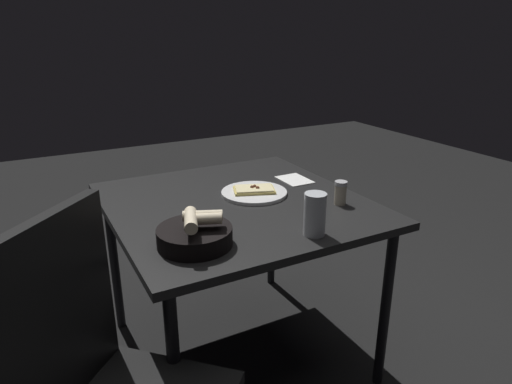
{
  "coord_description": "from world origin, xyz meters",
  "views": [
    {
      "loc": [
        1.52,
        -0.73,
        1.37
      ],
      "look_at": [
        0.09,
        0.04,
        0.79
      ],
      "focal_mm": 31.71,
      "sensor_mm": 36.0,
      "label": 1
    }
  ],
  "objects": [
    {
      "name": "chair_near",
      "position": [
        0.52,
        -0.64,
        0.54
      ],
      "size": [
        0.62,
        0.62,
        0.97
      ],
      "color": "black",
      "rests_on": "ground"
    },
    {
      "name": "dining_table",
      "position": [
        0.0,
        0.0,
        0.66
      ],
      "size": [
        1.0,
        0.97,
        0.73
      ],
      "color": "black",
      "rests_on": "ground"
    },
    {
      "name": "beer_glass",
      "position": [
        0.4,
        0.09,
        0.79
      ],
      "size": [
        0.07,
        0.07,
        0.15
      ],
      "color": "silver",
      "rests_on": "dining_table"
    },
    {
      "name": "pepper_shaker",
      "position": [
        0.22,
        0.35,
        0.77
      ],
      "size": [
        0.05,
        0.05,
        0.09
      ],
      "color": "#BFB299",
      "rests_on": "dining_table"
    },
    {
      "name": "bread_basket",
      "position": [
        0.29,
        -0.28,
        0.76
      ],
      "size": [
        0.24,
        0.24,
        0.12
      ],
      "color": "black",
      "rests_on": "dining_table"
    },
    {
      "name": "ground",
      "position": [
        0.0,
        0.0,
        0.0
      ],
      "size": [
        8.0,
        8.0,
        0.0
      ],
      "primitive_type": "plane",
      "color": "black"
    },
    {
      "name": "pizza_plate",
      "position": [
        -0.03,
        0.1,
        0.74
      ],
      "size": [
        0.27,
        0.27,
        0.04
      ],
      "color": "silver",
      "rests_on": "dining_table"
    },
    {
      "name": "napkin",
      "position": [
        -0.11,
        0.35,
        0.73
      ],
      "size": [
        0.16,
        0.12,
        0.0
      ],
      "color": "white",
      "rests_on": "dining_table"
    }
  ]
}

